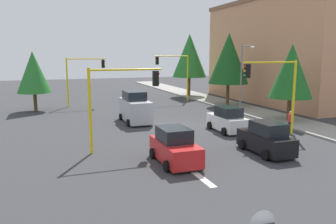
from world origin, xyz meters
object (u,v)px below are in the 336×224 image
traffic_signal_near_right (121,92)px  tree_roadside_near (291,71)px  traffic_signal_far_right (83,72)px  tree_roadside_mid (229,59)px  traffic_signal_far_left (175,69)px  delivery_van_silver (135,108)px  tree_opposite_side (33,72)px  traffic_signal_near_left (274,83)px  pedestrian_crossing (290,121)px  car_red (175,147)px  tree_roadside_far (190,56)px  car_black (266,139)px  street_lamp_curbside (243,71)px  car_white (227,120)px

traffic_signal_near_right → tree_roadside_near: (-4.00, 16.12, 0.82)m
traffic_signal_far_right → tree_roadside_mid: tree_roadside_mid is taller
traffic_signal_far_left → tree_roadside_mid: size_ratio=0.71×
tree_roadside_mid → delivery_van_silver: 14.33m
tree_opposite_side → traffic_signal_near_left: bearing=42.8°
tree_opposite_side → pedestrian_crossing: (17.60, 18.67, -3.22)m
traffic_signal_far_right → car_red: traffic_signal_far_right is taller
tree_roadside_far → car_black: (27.62, -6.99, -4.92)m
traffic_signal_far_right → tree_opposite_side: size_ratio=0.89×
tree_roadside_mid → street_lamp_curbside: bearing=-10.3°
tree_roadside_near → pedestrian_crossing: bearing=-38.1°
car_red → tree_roadside_near: bearing=118.1°
traffic_signal_near_left → street_lamp_curbside: bearing=159.9°
street_lamp_curbside → car_white: bearing=-39.4°
car_red → traffic_signal_far_right: bearing=-174.3°
tree_roadside_near → delivery_van_silver: (-4.50, -13.03, -3.25)m
tree_roadside_mid → car_red: bearing=-37.5°
tree_roadside_mid → traffic_signal_far_left: bearing=-144.6°
delivery_van_silver → car_black: 13.14m
street_lamp_curbside → car_black: size_ratio=1.76×
traffic_signal_near_left → car_red: size_ratio=1.41×
traffic_signal_near_right → pedestrian_crossing: traffic_signal_near_right is taller
traffic_signal_far_right → car_white: 19.96m
tree_roadside_near → car_red: (7.40, -13.87, -3.63)m
tree_opposite_side → car_black: (21.62, 13.51, -3.24)m
tree_roadside_far → car_black: bearing=-14.2°
street_lamp_curbside → tree_roadside_mid: bearing=169.7°
car_red → traffic_signal_near_right: bearing=-146.4°
tree_opposite_side → tree_roadside_far: tree_roadside_far is taller
street_lamp_curbside → delivery_van_silver: street_lamp_curbside is taller
traffic_signal_far_right → car_black: size_ratio=1.42×
traffic_signal_near_right → tree_roadside_far: bearing=147.8°
traffic_signal_far_left → car_black: 24.07m
tree_roadside_mid → car_white: 14.09m
tree_roadside_mid → car_red: (17.40, -13.37, -4.62)m
car_red → tree_roadside_far: bearing=154.9°
traffic_signal_far_left → traffic_signal_near_right: (20.00, -11.36, -0.48)m
car_red → pedestrian_crossing: bearing=109.0°
street_lamp_curbside → tree_roadside_far: bearing=178.8°
tree_opposite_side → tree_roadside_near: tree_roadside_near is taller
tree_roadside_mid → tree_opposite_side: size_ratio=1.33×
traffic_signal_far_left → car_black: traffic_signal_far_left is taller
traffic_signal_near_right → tree_roadside_mid: tree_roadside_mid is taller
traffic_signal_near_right → street_lamp_curbside: 17.68m
tree_roadside_far → delivery_van_silver: bearing=-37.8°
tree_roadside_near → traffic_signal_far_left: bearing=-163.4°
traffic_signal_near_left → car_black: size_ratio=1.40×
tree_roadside_mid → car_red: 22.42m
tree_roadside_far → traffic_signal_far_right: bearing=-75.2°
traffic_signal_far_left → tree_roadside_mid: bearing=35.4°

